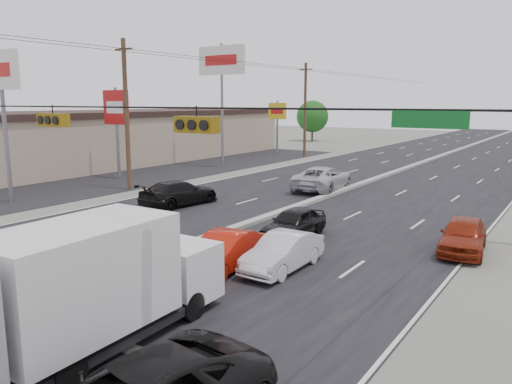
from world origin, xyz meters
TOP-DOWN VIEW (x-y plane):
  - ground at (0.00, 0.00)m, footprint 200.00×200.00m
  - road_surface at (0.00, 30.00)m, footprint 20.00×160.00m
  - center_median at (0.00, 30.00)m, footprint 0.50×160.00m
  - strip_mall at (-26.00, 25.00)m, footprint 12.00×42.00m
  - parking_lot at (-17.00, 25.00)m, footprint 10.00×42.00m
  - utility_pole_left_b at (-12.50, 15.00)m, footprint 1.60×0.30m
  - utility_pole_left_c at (-12.50, 40.00)m, footprint 1.60×0.30m
  - traffic_signals at (1.40, 0.00)m, footprint 25.00×0.30m
  - pole_sign_near at (-15.00, 8.00)m, footprint 3.50×0.25m
  - pole_sign_mid at (-17.00, 18.00)m, footprint 2.60×0.25m
  - pole_sign_billboard at (-14.50, 28.00)m, footprint 5.00×0.25m
  - pole_sign_far at (-16.00, 40.00)m, footprint 2.20×0.25m
  - tree_left_far at (-22.00, 60.00)m, footprint 4.80×4.80m
  - box_truck at (3.95, -0.60)m, footprint 2.39×6.32m
  - red_sedan at (3.00, 5.38)m, footprint 1.91×4.20m
  - queue_car_a at (3.00, 10.41)m, footprint 1.65×3.98m
  - queue_car_b at (4.74, 6.58)m, footprint 1.40×3.94m
  - queue_car_e at (9.60, 12.41)m, footprint 2.12×4.24m
  - oncoming_near at (-6.02, 12.90)m, footprint 2.59×5.19m
  - oncoming_far at (-1.40, 22.09)m, footprint 3.22×6.03m

SIDE VIEW (x-z plane):
  - ground at x=0.00m, z-range 0.00..0.00m
  - road_surface at x=0.00m, z-range -0.01..0.01m
  - parking_lot at x=-17.00m, z-range -0.01..0.01m
  - center_median at x=0.00m, z-range 0.00..0.20m
  - queue_car_b at x=4.74m, z-range 0.00..1.29m
  - red_sedan at x=3.00m, z-range 0.00..1.33m
  - queue_car_a at x=3.00m, z-range 0.00..1.35m
  - queue_car_e at x=9.60m, z-range 0.00..1.39m
  - oncoming_near at x=-6.02m, z-range 0.00..1.45m
  - oncoming_far at x=-1.40m, z-range 0.00..1.61m
  - box_truck at x=3.95m, z-range 0.04..3.21m
  - strip_mall at x=-26.00m, z-range 0.00..4.60m
  - tree_left_far at x=-22.00m, z-range 0.66..6.78m
  - pole_sign_far at x=-16.00m, z-range 1.41..7.41m
  - utility_pole_left_b at x=-12.50m, z-range 0.11..10.11m
  - utility_pole_left_c at x=-12.50m, z-range 0.11..10.11m
  - pole_sign_mid at x=-17.00m, z-range 1.61..8.61m
  - traffic_signals at x=1.40m, z-range 5.22..5.77m
  - pole_sign_near at x=-15.00m, z-range 2.52..11.52m
  - pole_sign_billboard at x=-14.50m, z-range 3.37..14.37m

